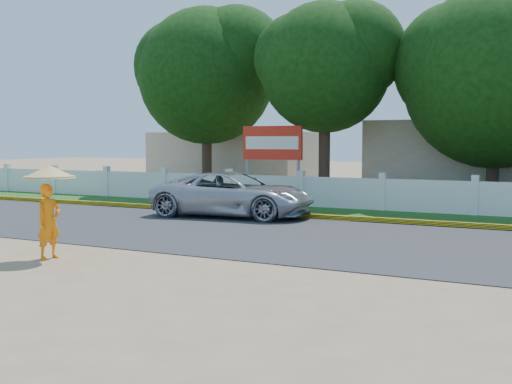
% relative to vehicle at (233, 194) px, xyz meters
% --- Properties ---
extents(ground, '(120.00, 120.00, 0.00)m').
position_rel_vehicle_xyz_m(ground, '(3.65, -7.40, -0.70)').
color(ground, '#9E8460').
rests_on(ground, ground).
extents(road, '(60.00, 7.00, 0.02)m').
position_rel_vehicle_xyz_m(road, '(3.65, -2.90, -0.69)').
color(road, '#38383A').
rests_on(road, ground).
extents(grass_verge, '(60.00, 3.50, 0.03)m').
position_rel_vehicle_xyz_m(grass_verge, '(3.65, 2.35, -0.69)').
color(grass_verge, '#2D601E').
rests_on(grass_verge, ground).
extents(curb, '(40.00, 0.18, 0.16)m').
position_rel_vehicle_xyz_m(curb, '(3.65, 0.65, -0.62)').
color(curb, yellow).
rests_on(curb, ground).
extents(fence, '(40.00, 0.10, 1.10)m').
position_rel_vehicle_xyz_m(fence, '(3.65, 3.80, -0.15)').
color(fence, silver).
rests_on(fence, ground).
extents(building_near, '(10.00, 6.00, 3.20)m').
position_rel_vehicle_xyz_m(building_near, '(6.65, 10.60, 0.90)').
color(building_near, '#B7AD99').
rests_on(building_near, ground).
extents(building_far, '(8.00, 5.00, 2.80)m').
position_rel_vehicle_xyz_m(building_far, '(-6.35, 11.60, 0.70)').
color(building_far, '#B7AD99').
rests_on(building_far, ground).
extents(vehicle, '(5.30, 2.88, 1.41)m').
position_rel_vehicle_xyz_m(vehicle, '(0.00, 0.00, 0.00)').
color(vehicle, '#B0B1B8').
rests_on(vehicle, ground).
extents(monk_with_parasol, '(1.04, 1.04, 1.89)m').
position_rel_vehicle_xyz_m(monk_with_parasol, '(0.29, -7.93, 0.53)').
color(monk_with_parasol, orange).
rests_on(monk_with_parasol, ground).
extents(billboard, '(2.50, 0.13, 2.95)m').
position_rel_vehicle_xyz_m(billboard, '(-1.06, 4.89, 1.44)').
color(billboard, gray).
rests_on(billboard, ground).
extents(tree_row, '(29.46, 7.03, 8.80)m').
position_rel_vehicle_xyz_m(tree_row, '(6.54, 6.77, 4.34)').
color(tree_row, '#473828').
rests_on(tree_row, ground).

